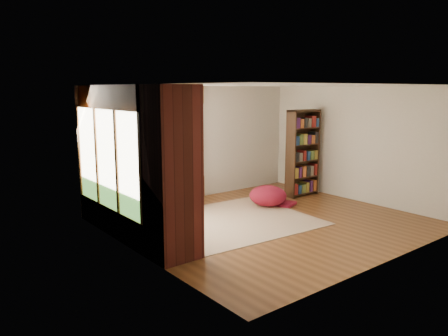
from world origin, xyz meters
TOP-DOWN VIEW (x-y plane):
  - floor at (0.00, 0.00)m, footprint 5.50×5.50m
  - ceiling at (0.00, 0.00)m, footprint 5.50×5.50m
  - wall_back at (0.00, 2.50)m, footprint 5.50×0.04m
  - wall_front at (0.00, -2.50)m, footprint 5.50×0.04m
  - wall_left at (-2.75, 0.00)m, footprint 0.04×5.00m
  - wall_right at (2.75, 0.00)m, footprint 0.04×5.00m
  - windows_back at (-1.20, 2.47)m, footprint 2.82×0.10m
  - windows_left at (-2.72, 1.20)m, footprint 0.10×2.62m
  - roller_blind at (-2.69, 2.03)m, footprint 0.03×0.72m
  - brick_chimney at (-2.40, -0.35)m, footprint 0.70×0.70m
  - sectional_sofa at (-1.95, 1.70)m, footprint 2.20×2.20m
  - area_rug at (-0.71, 0.52)m, footprint 3.54×2.80m
  - bookshelf at (2.14, 1.10)m, footprint 0.88×0.29m
  - pouf at (0.83, 0.90)m, footprint 1.06×1.06m
  - dog_tan at (-1.74, 1.89)m, footprint 1.06×0.97m
  - dog_brindle at (-1.87, 0.92)m, footprint 0.65×0.92m
  - throw_pillows at (-1.92, 1.85)m, footprint 1.98×1.68m

SIDE VIEW (x-z plane):
  - floor at x=0.00m, z-range 0.00..0.00m
  - area_rug at x=-0.71m, z-range 0.00..0.01m
  - pouf at x=0.83m, z-range 0.01..0.45m
  - sectional_sofa at x=-1.95m, z-range -0.10..0.70m
  - throw_pillows at x=-1.92m, z-range 0.54..0.99m
  - dog_brindle at x=-1.87m, z-range 0.54..1.00m
  - dog_tan at x=-1.74m, z-range 0.54..1.05m
  - bookshelf at x=2.14m, z-range 0.00..2.06m
  - wall_back at x=0.00m, z-range 0.00..2.60m
  - wall_front at x=0.00m, z-range 0.00..2.60m
  - wall_left at x=-2.75m, z-range 0.00..2.60m
  - wall_right at x=2.75m, z-range 0.00..2.60m
  - brick_chimney at x=-2.40m, z-range 0.00..2.60m
  - windows_back at x=-1.20m, z-range 0.40..2.30m
  - windows_left at x=-2.72m, z-range 0.40..2.30m
  - roller_blind at x=-2.69m, z-range 1.30..2.20m
  - ceiling at x=0.00m, z-range 2.60..2.60m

